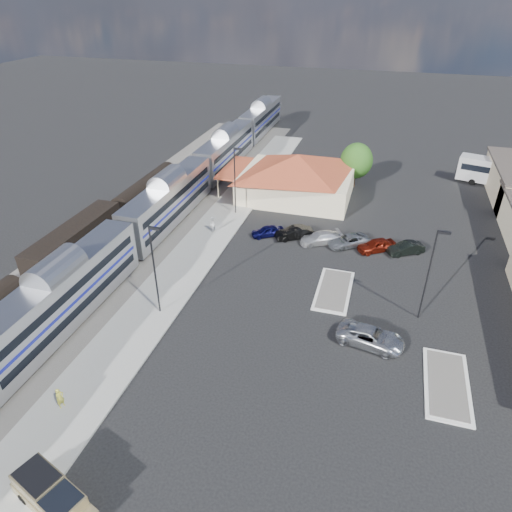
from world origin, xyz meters
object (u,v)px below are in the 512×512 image
(station_depot, at_px, (297,175))
(pickup_truck, at_px, (53,498))
(coach_bus, at_px, (503,172))
(suv, at_px, (371,337))

(station_depot, bearing_deg, pickup_truck, -94.58)
(pickup_truck, distance_m, coach_bus, 68.57)
(station_depot, distance_m, suv, 31.65)
(station_depot, relative_size, pickup_truck, 3.09)
(pickup_truck, bearing_deg, station_depot, 14.29)
(suv, height_order, coach_bus, coach_bus)
(suv, xyz_separation_m, coach_bus, (15.99, 40.95, 1.50))
(station_depot, relative_size, suv, 3.25)
(suv, bearing_deg, pickup_truck, 150.04)
(station_depot, height_order, coach_bus, station_depot)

